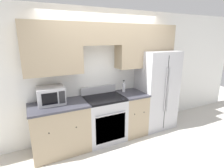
{
  "coord_description": "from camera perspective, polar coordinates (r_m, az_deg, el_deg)",
  "views": [
    {
      "loc": [
        -1.46,
        -2.67,
        2.04
      ],
      "look_at": [
        -0.0,
        0.31,
        1.16
      ],
      "focal_mm": 28.0,
      "sensor_mm": 36.0,
      "label": 1
    }
  ],
  "objects": [
    {
      "name": "bottle",
      "position": [
        3.76,
        3.83,
        -1.06
      ],
      "size": [
        0.07,
        0.07,
        0.26
      ],
      "color": "silver",
      "rests_on": "lower_cabinets_right"
    },
    {
      "name": "lower_cabinets_right",
      "position": [
        3.88,
        6.25,
        -9.28
      ],
      "size": [
        0.53,
        0.64,
        0.91
      ],
      "color": "tan",
      "rests_on": "ground_plane"
    },
    {
      "name": "refrigerator",
      "position": [
        4.14,
        13.92,
        -1.78
      ],
      "size": [
        0.82,
        0.74,
        1.76
      ],
      "color": "#B7B7BC",
      "rests_on": "ground_plane"
    },
    {
      "name": "lower_cabinets_left",
      "position": [
        3.4,
        -16.56,
        -13.57
      ],
      "size": [
        1.01,
        0.64,
        0.91
      ],
      "color": "tan",
      "rests_on": "ground_plane"
    },
    {
      "name": "microwave",
      "position": [
        3.24,
        -19.33,
        -3.55
      ],
      "size": [
        0.45,
        0.36,
        0.31
      ],
      "color": "#B7B7BC",
      "rests_on": "lower_cabinets_left"
    },
    {
      "name": "ground_plane",
      "position": [
        3.66,
        2.25,
        -18.97
      ],
      "size": [
        12.0,
        12.0,
        0.0
      ],
      "primitive_type": "plane",
      "color": "beige"
    },
    {
      "name": "wall_back",
      "position": [
        3.61,
        -1.78,
        6.72
      ],
      "size": [
        8.0,
        0.39,
        2.6
      ],
      "color": "white",
      "rests_on": "ground_plane"
    },
    {
      "name": "oven_range",
      "position": [
        3.61,
        -2.52,
        -11.09
      ],
      "size": [
        0.77,
        0.65,
        1.07
      ],
      "color": "#B7B7BC",
      "rests_on": "ground_plane"
    }
  ]
}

